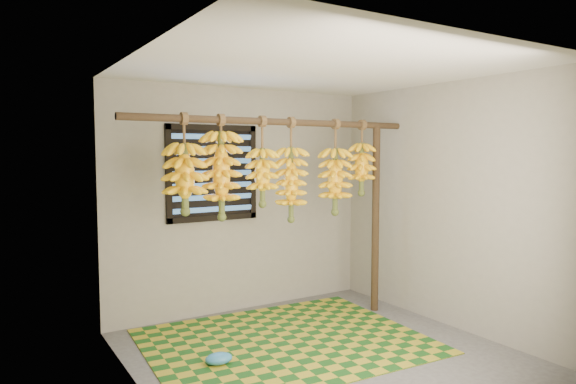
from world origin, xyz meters
TOP-DOWN VIEW (x-y plane):
  - floor at (0.00, 0.00)m, footprint 3.00×3.00m
  - ceiling at (0.00, 0.00)m, footprint 3.00×3.00m
  - wall_back at (0.00, 1.50)m, footprint 3.00×0.01m
  - wall_left at (-1.50, 0.00)m, footprint 0.01×3.00m
  - wall_right at (1.50, 0.00)m, footprint 0.01×3.00m
  - window at (-0.35, 1.48)m, footprint 1.00×0.04m
  - hanging_pole at (0.00, 0.70)m, footprint 3.00×0.06m
  - support_post at (1.20, 0.70)m, footprint 0.08×0.08m
  - woven_mat at (-0.11, 0.41)m, footprint 2.55×2.09m
  - plastic_bag at (-0.84, 0.25)m, footprint 0.24×0.19m
  - banana_bunch_a at (-0.94, 0.70)m, footprint 0.35×0.35m
  - banana_bunch_b at (-0.60, 0.70)m, footprint 0.34×0.34m
  - banana_bunch_c at (-0.19, 0.70)m, footprint 0.29×0.29m
  - banana_bunch_d at (0.13, 0.70)m, footprint 0.31×0.31m
  - banana_bunch_e at (0.65, 0.70)m, footprint 0.34×0.34m
  - banana_bunch_f at (1.00, 0.70)m, footprint 0.27×0.27m

SIDE VIEW (x-z plane):
  - floor at x=0.00m, z-range -0.01..0.00m
  - woven_mat at x=-0.11m, z-range 0.00..0.01m
  - plastic_bag at x=-0.84m, z-range 0.01..0.10m
  - support_post at x=1.20m, z-range 0.00..2.00m
  - wall_back at x=0.00m, z-range 0.00..2.40m
  - wall_left at x=-1.50m, z-range 0.00..2.40m
  - wall_right at x=1.50m, z-range 0.00..2.40m
  - banana_bunch_d at x=0.13m, z-range 0.91..1.91m
  - banana_bunch_e at x=0.65m, z-range 0.94..1.91m
  - banana_bunch_c at x=-0.19m, z-range 1.07..1.90m
  - banana_bunch_a at x=-0.94m, z-range 1.06..1.92m
  - window at x=-0.35m, z-range 1.00..2.00m
  - banana_bunch_b at x=-0.60m, z-range 1.05..1.98m
  - banana_bunch_f at x=1.00m, z-range 1.15..1.93m
  - hanging_pole at x=0.00m, z-range 1.97..2.03m
  - ceiling at x=0.00m, z-range 2.40..2.41m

